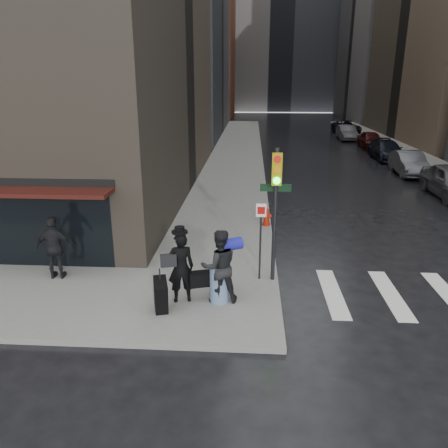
{
  "coord_description": "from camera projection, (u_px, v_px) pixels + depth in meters",
  "views": [
    {
      "loc": [
        1.15,
        -10.18,
        5.7
      ],
      "look_at": [
        0.32,
        3.02,
        1.3
      ],
      "focal_mm": 35.0,
      "sensor_mm": 36.0,
      "label": 1
    }
  ],
  "objects": [
    {
      "name": "sidewalk_right",
      "position": [
        400.0,
        150.0,
        36.25
      ],
      "size": [
        3.0,
        50.0,
        0.15
      ],
      "primitive_type": "cube",
      "color": "slate",
      "rests_on": "ground"
    },
    {
      "name": "man_greycoat",
      "position": [
        55.0,
        248.0,
        12.55
      ],
      "size": [
        1.12,
        0.51,
        1.87
      ],
      "rotation": [
        0.0,
        0.0,
        3.2
      ],
      "color": "black",
      "rests_on": "ground"
    },
    {
      "name": "traffic_light",
      "position": [
        274.0,
        198.0,
        11.89
      ],
      "size": [
        0.95,
        0.43,
        3.81
      ],
      "rotation": [
        0.0,
        0.0,
        -0.01
      ],
      "color": "black",
      "rests_on": "ground"
    },
    {
      "name": "bldg_distant",
      "position": [
        280.0,
        20.0,
        79.97
      ],
      "size": [
        40.0,
        12.0,
        32.0
      ],
      "primitive_type": "cube",
      "color": "slate",
      "rests_on": "ground"
    },
    {
      "name": "parked_car_3",
      "position": [
        387.0,
        150.0,
        32.39
      ],
      "size": [
        1.93,
        4.74,
        1.38
      ],
      "primitive_type": "imported",
      "rotation": [
        0.0,
        0.0,
        -0.0
      ],
      "color": "black",
      "rests_on": "ground"
    },
    {
      "name": "parked_car_6",
      "position": [
        346.0,
        127.0,
        48.01
      ],
      "size": [
        2.7,
        5.12,
        1.37
      ],
      "primitive_type": "imported",
      "rotation": [
        0.0,
        0.0,
        0.09
      ],
      "color": "black",
      "rests_on": "ground"
    },
    {
      "name": "fire_hydrant",
      "position": [
        266.0,
        218.0,
        17.33
      ],
      "size": [
        0.4,
        0.3,
        0.69
      ],
      "rotation": [
        0.0,
        0.0,
        0.16
      ],
      "color": "#9C1A09",
      "rests_on": "ground"
    },
    {
      "name": "man_jeans",
      "position": [
        219.0,
        266.0,
        11.19
      ],
      "size": [
        1.44,
        0.99,
        1.98
      ],
      "rotation": [
        0.0,
        0.0,
        3.43
      ],
      "color": "black",
      "rests_on": "ground"
    },
    {
      "name": "bldg_left_far",
      "position": [
        161.0,
        29.0,
        66.89
      ],
      "size": [
        22.0,
        20.0,
        26.0
      ],
      "primitive_type": "cube",
      "color": "brown",
      "rests_on": "ground"
    },
    {
      "name": "bldg_right_far",
      "position": [
        432.0,
        28.0,
        60.95
      ],
      "size": [
        22.0,
        20.0,
        25.0
      ],
      "primitive_type": "cube",
      "color": "slate",
      "rests_on": "ground"
    },
    {
      "name": "parked_car_5",
      "position": [
        347.0,
        133.0,
        42.86
      ],
      "size": [
        1.6,
        4.34,
        1.42
      ],
      "primitive_type": "imported",
      "rotation": [
        0.0,
        0.0,
        -0.02
      ],
      "color": "#414146",
      "rests_on": "ground"
    },
    {
      "name": "parked_car_4",
      "position": [
        371.0,
        140.0,
        37.58
      ],
      "size": [
        1.83,
        4.26,
        1.43
      ],
      "primitive_type": "imported",
      "rotation": [
        0.0,
        0.0,
        -0.03
      ],
      "color": "#390C0B",
      "rests_on": "ground"
    },
    {
      "name": "man_overcoat",
      "position": [
        177.0,
        272.0,
        11.12
      ],
      "size": [
        1.08,
        1.3,
        2.09
      ],
      "rotation": [
        0.0,
        0.0,
        3.42
      ],
      "color": "black",
      "rests_on": "ground"
    },
    {
      "name": "ground",
      "position": [
        205.0,
        306.0,
        11.51
      ],
      "size": [
        140.0,
        140.0,
        0.0
      ],
      "primitive_type": "plane",
      "color": "black",
      "rests_on": "ground"
    },
    {
      "name": "sidewalk_left",
      "position": [
        238.0,
        149.0,
        37.06
      ],
      "size": [
        4.0,
        50.0,
        0.15
      ],
      "primitive_type": "cube",
      "color": "slate",
      "rests_on": "ground"
    },
    {
      "name": "parked_car_2",
      "position": [
        409.0,
        163.0,
        27.17
      ],
      "size": [
        1.76,
        4.47,
        1.45
      ],
      "primitive_type": "imported",
      "rotation": [
        0.0,
        0.0,
        -0.05
      ],
      "color": "#4C4C51",
      "rests_on": "ground"
    }
  ]
}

